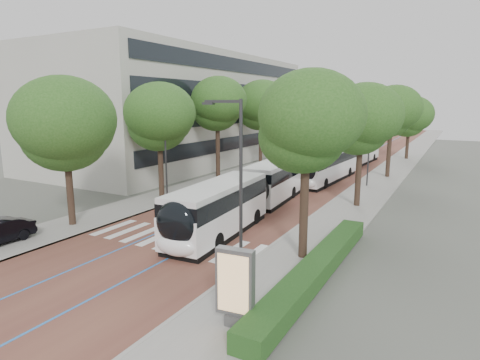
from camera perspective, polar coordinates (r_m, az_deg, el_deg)
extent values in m
plane|color=#51544C|center=(23.51, -11.06, -9.07)|extent=(160.00, 160.00, 0.00)
cube|color=brown|center=(59.12, 14.67, 2.90)|extent=(11.00, 140.00, 0.02)
cube|color=gray|center=(61.37, 7.87, 3.49)|extent=(4.00, 140.00, 0.12)
cube|color=gray|center=(57.74, 21.89, 2.33)|extent=(4.00, 140.00, 0.12)
cube|color=gray|center=(60.72, 9.55, 3.36)|extent=(0.20, 140.00, 0.14)
cube|color=gray|center=(58.00, 20.03, 2.49)|extent=(0.20, 140.00, 0.14)
cube|color=silver|center=(27.35, -17.49, -6.44)|extent=(0.55, 3.60, 0.01)
cube|color=silver|center=(26.49, -15.60, -6.91)|extent=(0.55, 3.60, 0.01)
cube|color=silver|center=(25.66, -13.59, -7.39)|extent=(0.55, 3.60, 0.01)
cube|color=silver|center=(24.86, -11.45, -7.90)|extent=(0.55, 3.60, 0.01)
cube|color=silver|center=(24.11, -9.16, -8.43)|extent=(0.55, 3.60, 0.01)
cube|color=silver|center=(23.39, -6.71, -8.97)|extent=(0.55, 3.60, 0.01)
cube|color=silver|center=(22.72, -4.12, -9.54)|extent=(0.55, 3.60, 0.01)
cube|color=silver|center=(22.11, -1.36, -10.11)|extent=(0.55, 3.60, 0.01)
cube|color=silver|center=(21.54, 1.56, -10.69)|extent=(0.55, 3.60, 0.01)
cube|color=blue|center=(59.52, 13.18, 3.04)|extent=(0.12, 126.00, 0.01)
cube|color=blue|center=(58.74, 16.18, 2.79)|extent=(0.12, 126.00, 0.01)
cube|color=#A3A197|center=(56.17, -8.23, 9.90)|extent=(18.00, 40.00, 14.00)
cube|color=black|center=(51.45, -0.01, 5.45)|extent=(0.12, 38.00, 1.60)
cube|color=black|center=(51.24, -0.01, 9.02)|extent=(0.12, 38.00, 1.60)
cube|color=black|center=(51.23, -0.01, 12.60)|extent=(0.12, 38.00, 1.60)
cube|color=black|center=(51.40, -0.01, 15.94)|extent=(0.12, 38.00, 1.60)
cube|color=#1A4317|center=(19.12, 10.81, -12.20)|extent=(1.20, 14.00, 0.80)
cylinder|color=#303033|center=(16.20, 0.13, -2.81)|extent=(0.14, 0.14, 8.00)
cube|color=#303033|center=(16.14, -2.40, 11.10)|extent=(1.70, 0.12, 0.12)
cube|color=#303033|center=(16.51, -4.51, 10.80)|extent=(0.50, 0.20, 0.10)
cylinder|color=#303033|center=(39.70, 17.91, 4.89)|extent=(0.14, 0.14, 8.00)
cube|color=#303033|center=(39.68, 17.10, 10.58)|extent=(1.70, 0.12, 0.12)
cube|color=#303033|center=(39.83, 16.09, 10.52)|extent=(0.50, 0.20, 0.10)
cylinder|color=#303033|center=(32.39, -10.53, 3.97)|extent=(0.14, 0.14, 8.00)
cylinder|color=black|center=(28.18, -23.02, -1.61)|extent=(0.44, 0.44, 4.52)
ellipsoid|color=#214E19|center=(27.64, -23.66, 6.73)|extent=(6.28, 6.28, 5.34)
cylinder|color=black|center=(34.30, -11.18, 1.30)|extent=(0.44, 0.44, 4.65)
ellipsoid|color=#214E19|center=(33.85, -11.45, 8.37)|extent=(5.80, 5.80, 4.93)
cylinder|color=black|center=(41.44, -3.16, 3.65)|extent=(0.44, 0.44, 5.38)
ellipsoid|color=#214E19|center=(41.10, -3.24, 10.43)|extent=(5.61, 5.61, 4.77)
cylinder|color=black|center=(50.13, 2.95, 4.85)|extent=(0.44, 0.44, 5.22)
ellipsoid|color=#214E19|center=(49.85, 3.00, 10.28)|extent=(6.40, 6.40, 5.44)
cylinder|color=black|center=(61.11, 7.93, 5.69)|extent=(0.44, 0.44, 4.85)
ellipsoid|color=#214E19|center=(60.86, 8.04, 9.83)|extent=(5.16, 5.16, 4.39)
cylinder|color=black|center=(75.27, 12.09, 6.37)|extent=(0.44, 0.44, 4.40)
ellipsoid|color=#214E19|center=(75.06, 12.21, 9.41)|extent=(5.74, 5.74, 4.88)
cylinder|color=black|center=(20.70, 9.06, -4.75)|extent=(0.44, 0.44, 4.84)
ellipsoid|color=#214E19|center=(19.97, 9.44, 7.49)|extent=(5.13, 5.13, 4.36)
cylinder|color=black|center=(32.01, 16.46, 0.33)|extent=(0.44, 0.44, 4.62)
ellipsoid|color=#214E19|center=(31.53, 16.88, 7.85)|extent=(5.50, 5.50, 4.68)
cylinder|color=black|center=(45.62, 20.38, 3.32)|extent=(0.44, 0.44, 4.84)
ellipsoid|color=#214E19|center=(45.29, 20.76, 8.84)|extent=(5.51, 5.51, 4.69)
cylinder|color=black|center=(61.43, 22.69, 4.62)|extent=(0.44, 0.44, 4.09)
ellipsoid|color=#214E19|center=(61.18, 22.95, 8.08)|extent=(5.83, 5.83, 4.96)
cylinder|color=black|center=(28.78, 1.74, -1.46)|extent=(2.36, 1.06, 2.30)
cube|color=white|center=(24.42, -3.05, -5.00)|extent=(3.15, 9.51, 1.82)
cube|color=black|center=(24.13, -3.08, -2.39)|extent=(3.17, 9.33, 0.97)
cube|color=silver|center=(23.99, -3.09, -0.90)|extent=(3.08, 9.32, 0.31)
cube|color=black|center=(24.74, -3.02, -7.42)|extent=(3.07, 9.13, 0.35)
cube|color=white|center=(32.82, 4.73, -0.85)|extent=(3.03, 7.90, 1.82)
cube|color=black|center=(32.60, 4.76, 1.11)|extent=(3.06, 7.74, 0.97)
cube|color=silver|center=(32.50, 4.77, 2.22)|extent=(2.97, 7.74, 0.31)
cube|color=black|center=(33.06, 4.70, -2.70)|extent=(2.96, 7.58, 0.35)
ellipsoid|color=black|center=(20.50, -9.07, -6.12)|extent=(2.42, 1.26, 2.28)
ellipsoid|color=white|center=(20.82, -9.05, -9.15)|extent=(2.41, 1.16, 1.14)
cylinder|color=black|center=(23.33, -8.17, -7.83)|extent=(0.37, 1.02, 1.00)
cylinder|color=black|center=(22.23, -3.22, -8.69)|extent=(0.37, 1.02, 1.00)
cylinder|color=black|center=(34.89, 3.92, -1.41)|extent=(0.37, 1.02, 1.00)
cylinder|color=black|center=(34.17, 7.46, -1.74)|extent=(0.37, 1.02, 1.00)
cylinder|color=black|center=(27.76, -2.10, -4.65)|extent=(0.37, 1.02, 1.00)
cylinder|color=black|center=(26.84, 2.21, -5.20)|extent=(0.37, 1.02, 1.00)
cube|color=white|center=(42.02, 12.28, 1.55)|extent=(3.15, 12.12, 1.82)
cube|color=black|center=(41.85, 12.34, 3.09)|extent=(3.18, 11.88, 0.97)
cube|color=silver|center=(41.77, 12.38, 3.96)|extent=(3.09, 11.88, 0.31)
cube|color=black|center=(42.21, 12.22, 0.09)|extent=(3.08, 11.64, 0.35)
ellipsoid|color=black|center=(36.52, 9.17, 1.44)|extent=(2.41, 1.23, 2.28)
ellipsoid|color=white|center=(36.68, 9.09, -0.33)|extent=(2.40, 1.13, 1.14)
cylinder|color=black|center=(39.26, 8.88, -0.12)|extent=(0.35, 1.01, 1.00)
cylinder|color=black|center=(38.44, 11.97, -0.46)|extent=(0.35, 1.01, 1.00)
cylinder|color=black|center=(46.05, 12.54, 1.39)|extent=(0.35, 1.01, 1.00)
cylinder|color=black|center=(45.36, 15.23, 1.12)|extent=(0.35, 1.01, 1.00)
cube|color=white|center=(54.76, 16.34, 3.52)|extent=(3.29, 12.14, 1.82)
cube|color=black|center=(54.64, 16.40, 4.70)|extent=(3.31, 11.90, 0.97)
cube|color=silver|center=(54.57, 16.44, 5.37)|extent=(3.22, 11.90, 0.31)
cube|color=black|center=(54.91, 16.28, 2.39)|extent=(3.21, 11.66, 0.35)
ellipsoid|color=black|center=(49.13, 14.42, 3.67)|extent=(2.42, 1.25, 2.28)
ellipsoid|color=white|center=(49.24, 14.34, 2.35)|extent=(2.41, 1.15, 1.14)
cylinder|color=black|center=(51.80, 13.95, 2.38)|extent=(0.37, 1.02, 1.00)
cylinder|color=black|center=(51.13, 16.34, 2.15)|extent=(0.37, 1.02, 1.00)
cylinder|color=black|center=(58.79, 16.31, 3.26)|extent=(0.37, 1.02, 1.00)
cylinder|color=black|center=(58.20, 18.44, 3.06)|extent=(0.37, 1.02, 1.00)
cube|color=#59595B|center=(15.24, -0.68, -19.16)|extent=(0.69, 0.60, 0.43)
cube|color=#59595B|center=(14.57, -0.69, -14.27)|extent=(1.41, 0.52, 2.45)
cube|color=tan|center=(14.41, -1.02, -14.59)|extent=(1.17, 0.14, 2.13)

